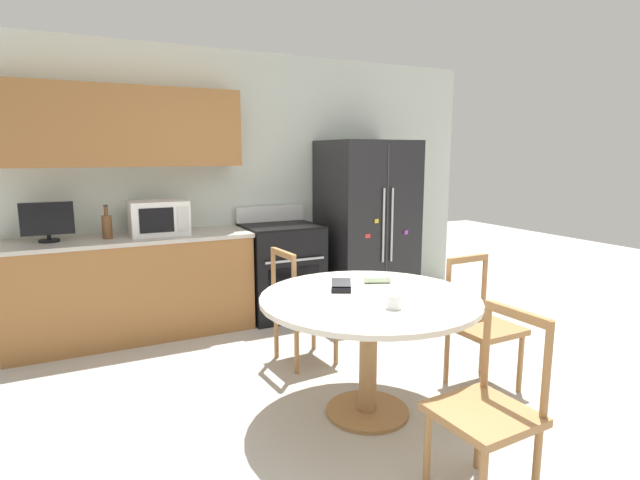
{
  "coord_description": "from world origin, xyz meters",
  "views": [
    {
      "loc": [
        -1.61,
        -2.27,
        1.61
      ],
      "look_at": [
        0.09,
        1.15,
        0.95
      ],
      "focal_mm": 28.0,
      "sensor_mm": 36.0,
      "label": 1
    }
  ],
  "objects": [
    {
      "name": "counter_bottle",
      "position": [
        -1.37,
        2.28,
        1.01
      ],
      "size": [
        0.08,
        0.08,
        0.29
      ],
      "color": "brown",
      "rests_on": "kitchen_counter"
    },
    {
      "name": "countertop_tv",
      "position": [
        -1.81,
        2.31,
        1.08
      ],
      "size": [
        0.39,
        0.16,
        0.33
      ],
      "color": "black",
      "rests_on": "kitchen_counter"
    },
    {
      "name": "kitchen_counter",
      "position": [
        -1.19,
        2.29,
        0.45
      ],
      "size": [
        2.05,
        0.64,
        0.9
      ],
      "color": "#936033",
      "rests_on": "ground_plane"
    },
    {
      "name": "dining_table",
      "position": [
        -0.05,
        0.21,
        0.63
      ],
      "size": [
        1.33,
        1.33,
        0.76
      ],
      "color": "beige",
      "rests_on": "ground_plane"
    },
    {
      "name": "ground_plane",
      "position": [
        0.0,
        0.0,
        0.0
      ],
      "size": [
        14.0,
        14.0,
        0.0
      ],
      "primitive_type": "plane",
      "color": "#B2ADA3"
    },
    {
      "name": "candle_glass",
      "position": [
        -0.06,
        -0.06,
        0.8
      ],
      "size": [
        0.09,
        0.09,
        0.08
      ],
      "color": "silver",
      "rests_on": "dining_table"
    },
    {
      "name": "wallet",
      "position": [
        -0.15,
        0.38,
        0.79
      ],
      "size": [
        0.17,
        0.17,
        0.07
      ],
      "color": "black",
      "rests_on": "dining_table"
    },
    {
      "name": "dining_chair_far",
      "position": [
        -0.09,
        1.11,
        0.43
      ],
      "size": [
        0.45,
        0.45,
        0.9
      ],
      "rotation": [
        0.0,
        0.0,
        4.79
      ],
      "color": "#9E7042",
      "rests_on": "ground_plane"
    },
    {
      "name": "oven_range",
      "position": [
        0.2,
        2.26,
        0.47
      ],
      "size": [
        0.72,
        0.68,
        1.08
      ],
      "color": "black",
      "rests_on": "ground_plane"
    },
    {
      "name": "microwave",
      "position": [
        -0.94,
        2.31,
        1.05
      ],
      "size": [
        0.49,
        0.37,
        0.3
      ],
      "color": "white",
      "rests_on": "kitchen_counter"
    },
    {
      "name": "folded_napkin",
      "position": [
        0.16,
        0.45,
        0.79
      ],
      "size": [
        0.18,
        0.11,
        0.05
      ],
      "color": "beige",
      "rests_on": "dining_table"
    },
    {
      "name": "dining_chair_right",
      "position": [
        0.86,
        0.19,
        0.43
      ],
      "size": [
        0.43,
        0.43,
        0.9
      ],
      "rotation": [
        0.0,
        0.0,
        3.17
      ],
      "color": "#9E7042",
      "rests_on": "ground_plane"
    },
    {
      "name": "back_wall",
      "position": [
        -0.31,
        2.59,
        1.44
      ],
      "size": [
        5.2,
        0.44,
        2.6
      ],
      "color": "silver",
      "rests_on": "ground_plane"
    },
    {
      "name": "dining_chair_near",
      "position": [
        0.04,
        -0.7,
        0.43
      ],
      "size": [
        0.44,
        0.44,
        0.9
      ],
      "rotation": [
        0.0,
        0.0,
        1.62
      ],
      "color": "#9E7042",
      "rests_on": "ground_plane"
    },
    {
      "name": "refrigerator",
      "position": [
        1.15,
        2.19,
        0.87
      ],
      "size": [
        0.88,
        0.81,
        1.74
      ],
      "color": "black",
      "rests_on": "ground_plane"
    }
  ]
}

